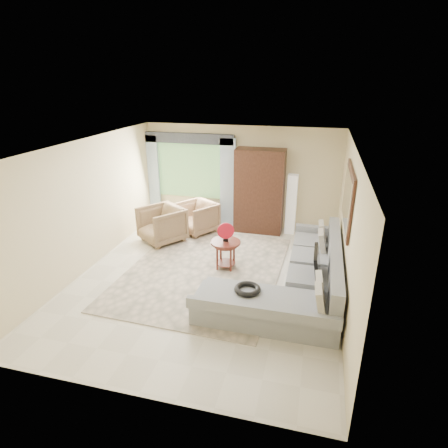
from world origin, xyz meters
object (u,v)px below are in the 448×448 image
(tv_screen, at_px, (317,264))
(armchair_right, at_px, (197,217))
(floor_lamp, at_px, (291,204))
(sectional_sofa, at_px, (300,282))
(armchair_left, at_px, (162,225))
(armoire, at_px, (259,191))
(coffee_table, at_px, (226,254))
(potted_plant, at_px, (159,212))

(tv_screen, xyz_separation_m, armchair_right, (-2.98, 2.46, -0.33))
(armchair_right, distance_m, floor_lamp, 2.38)
(sectional_sofa, relative_size, tv_screen, 4.68)
(armchair_right, bearing_deg, armchair_left, -95.81)
(armchair_right, relative_size, floor_lamp, 0.57)
(sectional_sofa, distance_m, tv_screen, 0.51)
(armchair_left, height_order, armoire, armoire)
(armoire, height_order, floor_lamp, armoire)
(coffee_table, xyz_separation_m, potted_plant, (-2.45, 2.23, -0.08))
(sectional_sofa, xyz_separation_m, floor_lamp, (-0.43, 2.96, 0.47))
(sectional_sofa, bearing_deg, armoire, 113.06)
(tv_screen, distance_m, floor_lamp, 3.09)
(armchair_left, distance_m, armchair_right, 0.99)
(sectional_sofa, bearing_deg, tv_screen, -11.48)
(armchair_right, bearing_deg, potted_plant, -168.02)
(armchair_right, relative_size, armoire, 0.41)
(tv_screen, height_order, coffee_table, tv_screen)
(tv_screen, distance_m, coffee_table, 2.00)
(tv_screen, bearing_deg, sectional_sofa, 168.52)
(tv_screen, height_order, armchair_left, tv_screen)
(coffee_table, bearing_deg, armchair_right, 124.50)
(coffee_table, height_order, armchair_left, armchair_left)
(potted_plant, bearing_deg, sectional_sofa, -36.26)
(coffee_table, relative_size, armchair_right, 0.70)
(sectional_sofa, relative_size, armchair_right, 4.01)
(tv_screen, distance_m, armchair_left, 4.01)
(tv_screen, xyz_separation_m, potted_plant, (-4.26, 2.98, -0.48))
(coffee_table, xyz_separation_m, armchair_right, (-1.18, 1.71, 0.07))
(tv_screen, height_order, potted_plant, tv_screen)
(coffee_table, height_order, armchair_right, armchair_right)
(sectional_sofa, height_order, armchair_left, sectional_sofa)
(tv_screen, bearing_deg, armchair_right, 140.47)
(sectional_sofa, height_order, armoire, armoire)
(sectional_sofa, distance_m, armoire, 3.24)
(armchair_right, xyz_separation_m, floor_lamp, (2.28, 0.55, 0.36))
(armoire, bearing_deg, floor_lamp, 4.29)
(tv_screen, bearing_deg, potted_plant, 145.00)
(armchair_right, distance_m, potted_plant, 1.38)
(armchair_right, xyz_separation_m, armoire, (1.48, 0.49, 0.66))
(potted_plant, bearing_deg, floor_lamp, 0.52)
(armchair_left, xyz_separation_m, armoire, (2.12, 1.25, 0.62))
(tv_screen, height_order, armoire, armoire)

